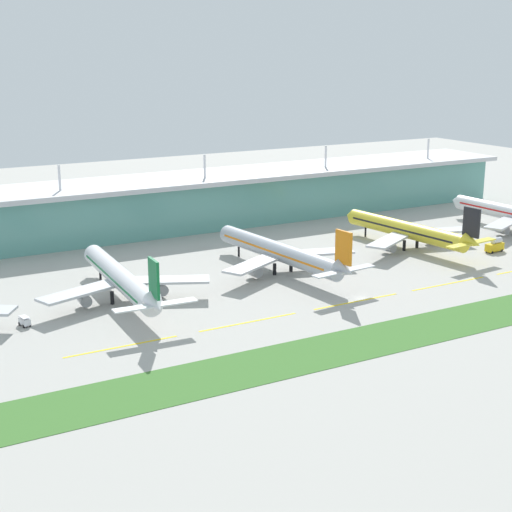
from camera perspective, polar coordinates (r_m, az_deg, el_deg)
The scene contains 12 objects.
ground_plane at distance 216.54m, azimuth 7.82°, elevation -3.12°, with size 600.00×600.00×0.00m, color #A8A59E.
terminal_building at distance 302.26m, azimuth -4.27°, elevation 4.17°, with size 288.00×34.00×28.81m.
airliner_near_middle at distance 213.36m, azimuth -10.03°, elevation -1.68°, with size 48.73×66.03×18.90m.
airliner_center at distance 237.63m, azimuth 1.81°, elevation 0.29°, with size 48.55×68.23×18.90m.
airliner_far_middle at distance 271.69m, azimuth 11.30°, elevation 1.88°, with size 48.51×63.08×18.90m.
taxiway_stripe_west at distance 182.96m, azimuth -9.99°, elevation -6.68°, with size 28.00×0.70×0.04m, color yellow.
taxiway_stripe_mid_west at distance 195.80m, azimuth -0.55°, elevation -4.96°, with size 28.00×0.70×0.04m, color yellow.
taxiway_stripe_centre at distance 213.33m, azimuth 7.49°, elevation -3.38°, with size 28.00×0.70×0.04m, color yellow.
taxiway_stripe_mid_east at distance 234.51m, azimuth 14.18°, elevation -2.02°, with size 28.00×0.70×0.04m, color yellow.
grass_verge at distance 196.52m, azimuth 12.69°, elevation -5.26°, with size 300.00×18.00×0.10m, color #3D702D.
baggage_cart at distance 201.46m, azimuth -16.89°, elevation -4.68°, with size 2.61×3.89×2.48m.
fuel_truck at distance 275.40m, azimuth 17.40°, elevation 0.76°, with size 7.39×3.19×4.95m.
Camera 1 is at (-125.50, -163.19, 67.15)m, focal length 53.60 mm.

